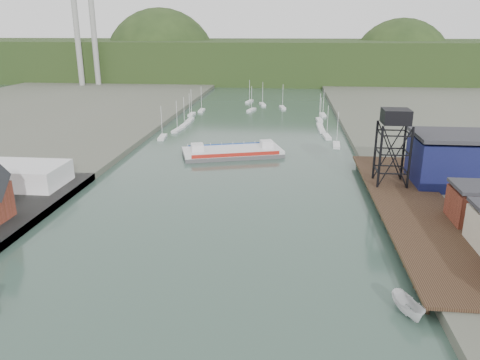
# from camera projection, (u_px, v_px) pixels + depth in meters

# --- Properties ---
(ground) EXTENTS (600.00, 600.00, 0.00)m
(ground) POSITION_uv_depth(u_px,v_px,m) (160.00, 360.00, 50.29)
(ground) COLOR #2C453D
(ground) RESTS_ON ground
(east_pier) EXTENTS (14.00, 70.00, 2.45)m
(east_pier) POSITION_uv_depth(u_px,v_px,m) (413.00, 206.00, 88.58)
(east_pier) COLOR black
(east_pier) RESTS_ON ground
(white_shed) EXTENTS (18.00, 12.00, 4.50)m
(white_shed) POSITION_uv_depth(u_px,v_px,m) (22.00, 175.00, 100.76)
(white_shed) COLOR silver
(white_shed) RESTS_ON west_quay
(lift_tower) EXTENTS (6.50, 6.50, 16.00)m
(lift_tower) POSITION_uv_depth(u_px,v_px,m) (395.00, 121.00, 96.82)
(lift_tower) COLOR black
(lift_tower) RESTS_ON east_pier
(blue_shed) EXTENTS (20.50, 14.50, 11.30)m
(blue_shed) POSITION_uv_depth(u_px,v_px,m) (461.00, 161.00, 99.88)
(blue_shed) COLOR #0B1033
(blue_shed) RESTS_ON east_land
(marina_sailboats) EXTENTS (57.71, 92.65, 0.90)m
(marina_sailboats) POSITION_uv_depth(u_px,v_px,m) (255.00, 119.00, 181.12)
(marina_sailboats) COLOR silver
(marina_sailboats) RESTS_ON ground
(smokestacks) EXTENTS (11.20, 8.20, 60.00)m
(smokestacks) POSITION_uv_depth(u_px,v_px,m) (86.00, 35.00, 271.40)
(smokestacks) COLOR gray
(smokestacks) RESTS_ON ground
(distant_hills) EXTENTS (500.00, 120.00, 80.00)m
(distant_hills) POSITION_uv_depth(u_px,v_px,m) (267.00, 63.00, 332.45)
(distant_hills) COLOR #1F3115
(distant_hills) RESTS_ON ground
(chain_ferry) EXTENTS (29.24, 18.50, 3.92)m
(chain_ferry) POSITION_uv_depth(u_px,v_px,m) (232.00, 152.00, 130.34)
(chain_ferry) COLOR #4D4D4F
(chain_ferry) RESTS_ON ground
(motorboat) EXTENTS (4.16, 6.60, 2.39)m
(motorboat) POSITION_uv_depth(u_px,v_px,m) (408.00, 307.00, 57.76)
(motorboat) COLOR silver
(motorboat) RESTS_ON ground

